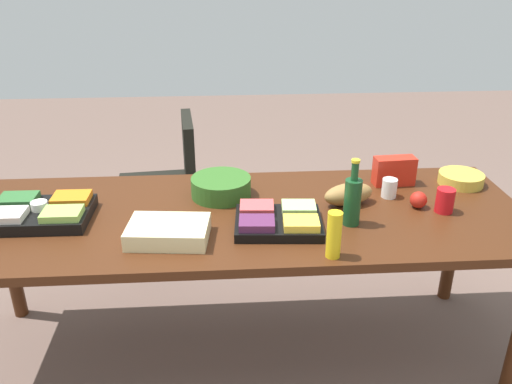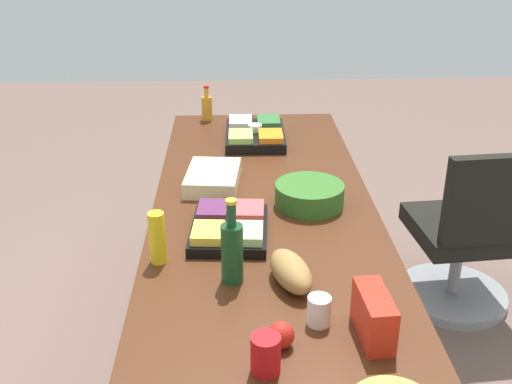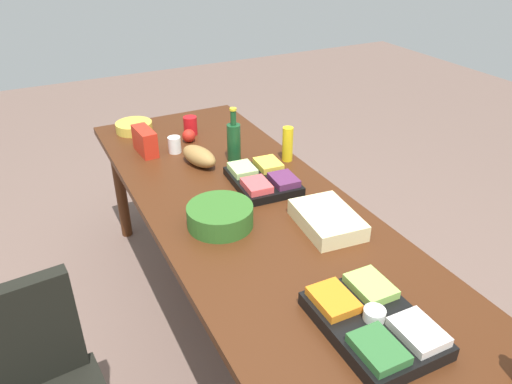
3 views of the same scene
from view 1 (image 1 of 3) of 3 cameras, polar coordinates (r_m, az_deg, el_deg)
ground_plane at (r=2.79m, az=-1.66°, el=-16.47°), size 10.00×10.00×0.00m
conference_table at (r=2.39m, az=-1.87°, el=-3.78°), size 2.57×0.91×0.77m
office_chair at (r=3.48m, az=-9.74°, el=-1.00°), size 0.56×0.56×0.90m
paper_cup at (r=2.56m, az=14.12°, el=0.41°), size 0.09×0.09×0.09m
salad_bowl at (r=2.50m, az=-3.77°, el=0.56°), size 0.34×0.34×0.09m
mustard_bottle at (r=2.01m, az=8.37°, el=-4.57°), size 0.07×0.07×0.19m
bread_loaf at (r=2.45m, az=9.90°, el=-0.23°), size 0.26×0.17×0.10m
veggie_tray at (r=2.46m, az=-22.12°, el=-2.03°), size 0.42×0.31×0.09m
apple_red at (r=2.50m, az=17.01°, el=-0.78°), size 0.09×0.09×0.08m
sheet_cake at (r=2.16m, az=-9.39°, el=-4.21°), size 0.34×0.25×0.07m
wine_bottle at (r=2.25m, az=10.32°, el=-0.83°), size 0.09×0.09×0.29m
chip_bag_red at (r=2.70m, az=14.60°, el=2.21°), size 0.20×0.09×0.14m
red_solo_cup at (r=2.49m, az=19.62°, el=-0.85°), size 0.10×0.10×0.11m
fruit_platter at (r=2.23m, az=2.41°, el=-3.06°), size 0.38×0.30×0.07m
chip_bowl at (r=2.82m, az=21.13°, el=1.34°), size 0.28×0.28×0.06m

